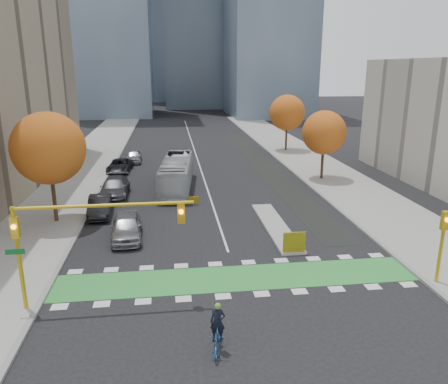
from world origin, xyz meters
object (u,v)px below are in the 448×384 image
object	(u,v)px
tree_east_far	(287,113)
parked_car_d	(120,166)
tree_west	(49,148)
traffic_signal_east	(443,236)
bus	(177,173)
hazard_board	(294,242)
cyclist	(218,335)
tree_east_near	(324,133)
parked_car_e	(134,156)
parked_car_c	(115,188)
parked_car_a	(127,227)
parked_car_b	(100,206)
traffic_signal_west	(74,229)

from	to	relation	value
tree_east_far	parked_car_d	distance (m)	24.08
tree_west	parked_car_d	xyz separation A→B (m)	(3.00, 16.14, -4.92)
traffic_signal_east	bus	distance (m)	24.83
tree_west	hazard_board	bearing A→B (deg)	-25.99
cyclist	hazard_board	bearing A→B (deg)	68.72
cyclist	bus	xyz separation A→B (m)	(-1.11, 25.10, 0.80)
tree_east_far	bus	size ratio (longest dim) A/B	0.70
tree_west	tree_east_near	size ratio (longest dim) A/B	1.16
hazard_board	bus	size ratio (longest dim) A/B	0.13
tree_east_near	bus	size ratio (longest dim) A/B	0.64
hazard_board	tree_east_near	world-z (taller)	tree_east_near
tree_east_far	parked_car_d	xyz separation A→B (m)	(-21.50, -9.86, -4.54)
parked_car_d	parked_car_e	xyz separation A→B (m)	(1.21, 5.00, 0.05)
cyclist	parked_car_c	size ratio (longest dim) A/B	0.37
cyclist	tree_west	bearing A→B (deg)	133.06
bus	parked_car_a	size ratio (longest dim) A/B	2.22
parked_car_e	parked_car_a	bearing A→B (deg)	-88.17
parked_car_c	parked_car_b	bearing A→B (deg)	-96.60
hazard_board	bus	distance (m)	17.59
tree_east_near	parked_car_d	world-z (taller)	tree_east_near
tree_west	parked_car_b	xyz separation A→B (m)	(3.00, 1.29, -4.85)
tree_east_far	traffic_signal_west	size ratio (longest dim) A/B	0.90
parked_car_c	parked_car_d	world-z (taller)	parked_car_c
parked_car_b	parked_car_c	world-z (taller)	parked_car_c
tree_east_near	bus	world-z (taller)	tree_east_near
tree_east_near	parked_car_d	bearing A→B (deg)	163.69
tree_east_far	bus	xyz separation A→B (m)	(-15.36, -17.62, -3.71)
traffic_signal_west	cyclist	size ratio (longest dim) A/B	3.90
tree_east_far	parked_car_c	world-z (taller)	tree_east_far
tree_west	parked_car_b	distance (m)	5.85
traffic_signal_east	bus	world-z (taller)	traffic_signal_east
parked_car_c	parked_car_e	distance (m)	14.87
traffic_signal_east	parked_car_b	size ratio (longest dim) A/B	0.88
hazard_board	parked_car_c	size ratio (longest dim) A/B	0.24
parked_car_a	parked_car_e	size ratio (longest dim) A/B	1.12
parked_car_a	parked_car_c	size ratio (longest dim) A/B	0.84
hazard_board	tree_east_near	xyz separation A→B (m)	(8.00, 17.80, 4.06)
cyclist	parked_car_b	size ratio (longest dim) A/B	0.47
parked_car_c	traffic_signal_east	bearing A→B (deg)	-44.81
parked_car_c	cyclist	bearing A→B (deg)	-73.82
parked_car_b	parked_car_c	xyz separation A→B (m)	(0.58, 5.00, 0.08)
parked_car_a	parked_car_c	world-z (taller)	parked_car_c
parked_car_e	tree_east_far	bearing A→B (deg)	12.35
hazard_board	traffic_signal_west	size ratio (longest dim) A/B	0.16
hazard_board	parked_car_d	distance (m)	27.24
tree_west	traffic_signal_east	size ratio (longest dim) A/B	2.01
hazard_board	bus	xyz separation A→B (m)	(-6.86, 16.18, 0.73)
parked_car_c	parked_car_e	xyz separation A→B (m)	(0.63, 14.85, -0.10)
tree_west	bus	xyz separation A→B (m)	(9.14, 8.38, -4.09)
tree_west	traffic_signal_west	distance (m)	13.25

